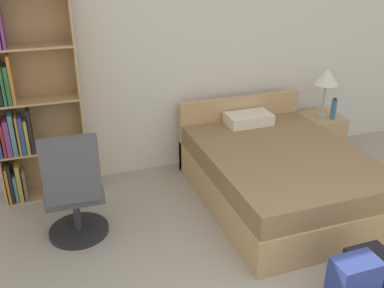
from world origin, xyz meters
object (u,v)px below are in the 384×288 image
at_px(bookshelf, 22,104).
at_px(bed, 276,172).
at_px(backpack_blue, 354,288).
at_px(backpack_black, 367,274).
at_px(water_bottle, 334,109).
at_px(table_lamp, 327,78).
at_px(office_chair, 74,193).
at_px(nightstand, 319,135).

bearing_deg(bookshelf, bed, -20.12).
height_order(bed, backpack_blue, bed).
bearing_deg(backpack_black, water_bottle, 61.15).
distance_m(bookshelf, water_bottle, 3.41).
bearing_deg(table_lamp, office_chair, -165.40).
relative_size(bed, office_chair, 1.86).
bearing_deg(backpack_blue, bookshelf, 130.90).
bearing_deg(backpack_blue, nightstand, 60.70).
xyz_separation_m(water_bottle, backpack_black, (-1.12, -2.03, -0.45)).
bearing_deg(nightstand, water_bottle, -62.80).
xyz_separation_m(office_chair, water_bottle, (3.05, 0.67, 0.15)).
height_order(nightstand, water_bottle, water_bottle).
distance_m(office_chair, table_lamp, 3.12).
relative_size(table_lamp, backpack_blue, 1.34).
relative_size(table_lamp, backpack_black, 1.62).
bearing_deg(office_chair, table_lamp, 14.60).
height_order(office_chair, backpack_black, office_chair).
bearing_deg(bookshelf, office_chair, -69.48).
relative_size(bookshelf, water_bottle, 7.91).
distance_m(office_chair, nightstand, 3.10).
bearing_deg(backpack_blue, water_bottle, 58.19).
xyz_separation_m(bookshelf, office_chair, (0.33, -0.89, -0.53)).
distance_m(office_chair, backpack_blue, 2.28).
distance_m(table_lamp, water_bottle, 0.38).
relative_size(bookshelf, office_chair, 1.93).
relative_size(bookshelf, bed, 1.04).
bearing_deg(table_lamp, backpack_black, -116.05).
bearing_deg(bed, table_lamp, 35.77).
relative_size(backpack_black, backpack_blue, 0.83).
bearing_deg(backpack_black, backpack_blue, -151.17).
distance_m(bed, table_lamp, 1.42).
bearing_deg(water_bottle, backpack_black, -118.85).
height_order(office_chair, table_lamp, table_lamp).
bearing_deg(table_lamp, bed, -144.23).
distance_m(bookshelf, bed, 2.56).
relative_size(office_chair, backpack_blue, 2.42).
bearing_deg(backpack_blue, table_lamp, 60.83).
distance_m(water_bottle, backpack_blue, 2.56).
bearing_deg(nightstand, backpack_black, -116.21).
bearing_deg(nightstand, office_chair, -165.29).
relative_size(office_chair, water_bottle, 4.10).
xyz_separation_m(table_lamp, backpack_blue, (-1.26, -2.25, -0.77)).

